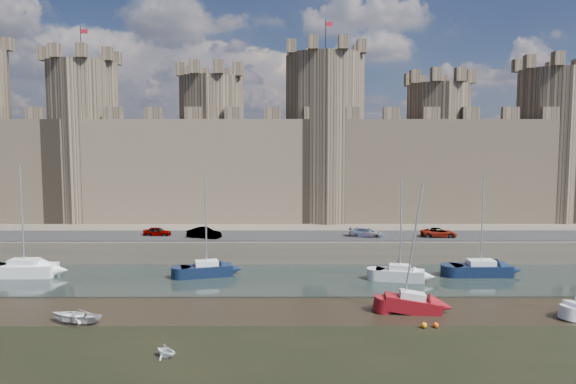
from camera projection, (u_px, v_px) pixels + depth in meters
name	position (u px, v px, depth m)	size (l,w,h in m)	color
water_channel	(322.00, 279.00, 49.69)	(160.00, 12.00, 0.08)	black
quay	(307.00, 217.00, 85.44)	(160.00, 60.00, 2.50)	#4C443A
road	(316.00, 236.00, 59.43)	(160.00, 7.00, 0.10)	black
castle	(306.00, 155.00, 72.58)	(108.50, 11.00, 29.00)	#42382B
car_0	(157.00, 232.00, 59.34)	(1.27, 3.15, 1.07)	gray
car_1	(204.00, 233.00, 57.82)	(1.34, 3.85, 1.27)	gray
car_2	(366.00, 233.00, 58.51)	(1.59, 3.91, 1.13)	gray
car_3	(439.00, 233.00, 58.39)	(1.85, 4.00, 1.11)	gray
sailboat_0	(24.00, 269.00, 50.49)	(5.95, 2.44, 11.03)	silver
sailboat_1	(207.00, 269.00, 50.56)	(5.30, 3.21, 9.95)	black
sailboat_2	(400.00, 273.00, 48.93)	(4.80, 2.74, 9.76)	silver
sailboat_3	(481.00, 269.00, 50.80)	(5.76, 2.30, 10.04)	black
sailboat_4	(412.00, 303.00, 39.76)	(4.47, 2.10, 10.10)	maroon
dinghy_3	(166.00, 351.00, 31.24)	(1.31, 0.80, 1.52)	white
dinghy_6	(75.00, 317.00, 37.53)	(2.67, 0.78, 3.75)	silver
buoy_1	(424.00, 325.00, 36.29)	(0.43, 0.43, 0.43)	orange
buoy_3	(436.00, 325.00, 36.38)	(0.39, 0.39, 0.39)	#EC4F0A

